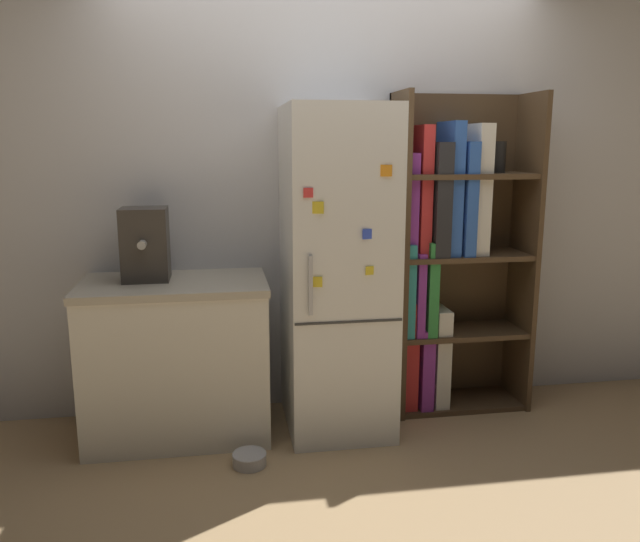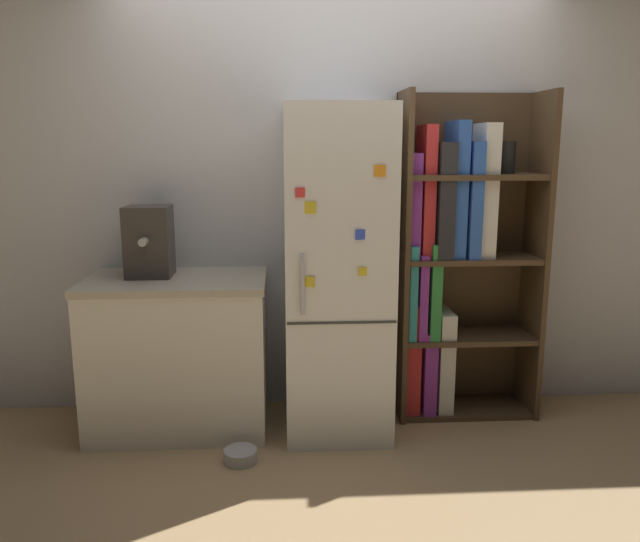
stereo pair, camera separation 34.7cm
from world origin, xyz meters
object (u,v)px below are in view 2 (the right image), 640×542
(refrigerator, at_px, (336,272))
(bookshelf, at_px, (451,261))
(espresso_machine, at_px, (149,241))
(pet_bowl, at_px, (240,455))

(refrigerator, relative_size, bookshelf, 0.95)
(espresso_machine, xyz_separation_m, pet_bowl, (0.51, -0.50, -1.03))
(refrigerator, distance_m, pet_bowl, 1.09)
(bookshelf, height_order, espresso_machine, bookshelf)
(refrigerator, distance_m, espresso_machine, 1.05)
(refrigerator, bearing_deg, pet_bowl, -141.76)
(refrigerator, relative_size, espresso_machine, 4.60)
(pet_bowl, bearing_deg, bookshelf, 25.81)
(espresso_machine, bearing_deg, refrigerator, -4.69)
(bookshelf, distance_m, espresso_machine, 1.73)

